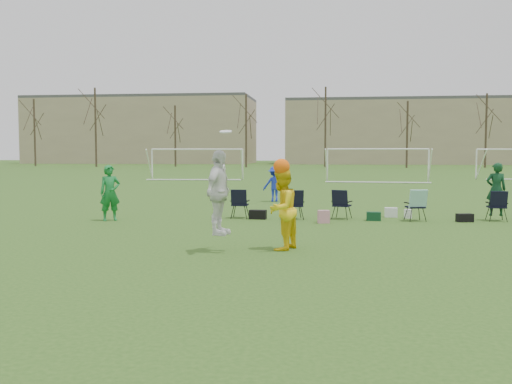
# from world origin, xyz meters

# --- Properties ---
(ground) EXTENTS (260.00, 260.00, 0.00)m
(ground) POSITION_xyz_m (0.00, 0.00, 0.00)
(ground) COLOR #2B4F18
(ground) RESTS_ON ground
(fielder_green_near) EXTENTS (0.78, 0.71, 1.79)m
(fielder_green_near) POSITION_xyz_m (-6.53, 6.74, 0.89)
(fielder_green_near) COLOR #14752F
(fielder_green_near) RESTS_ON ground
(fielder_blue) EXTENTS (1.12, 0.82, 1.56)m
(fielder_blue) POSITION_xyz_m (-1.95, 14.39, 0.78)
(fielder_blue) COLOR #192DBE
(fielder_blue) RESTS_ON ground
(center_contest) EXTENTS (2.17, 1.57, 2.69)m
(center_contest) POSITION_xyz_m (-1.22, 1.80, 1.12)
(center_contest) COLOR white
(center_contest) RESTS_ON ground
(sideline_setup) EXTENTS (8.92, 2.22, 1.86)m
(sideline_setup) POSITION_xyz_m (2.17, 8.11, 0.55)
(sideline_setup) COLOR #0F391E
(sideline_setup) RESTS_ON ground
(goal_left) EXTENTS (7.39, 0.76, 2.46)m
(goal_left) POSITION_xyz_m (-10.00, 34.00, 1.92)
(goal_left) COLOR white
(goal_left) RESTS_ON ground
(goal_mid) EXTENTS (7.40, 0.63, 2.46)m
(goal_mid) POSITION_xyz_m (4.00, 32.00, 1.92)
(goal_mid) COLOR white
(goal_mid) RESTS_ON ground
(tree_line) EXTENTS (110.28, 3.28, 11.40)m
(tree_line) POSITION_xyz_m (0.24, 69.85, 5.09)
(tree_line) COLOR #382B21
(tree_line) RESTS_ON ground
(building_row) EXTENTS (126.00, 16.00, 13.00)m
(building_row) POSITION_xyz_m (6.73, 96.00, 5.99)
(building_row) COLOR tan
(building_row) RESTS_ON ground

